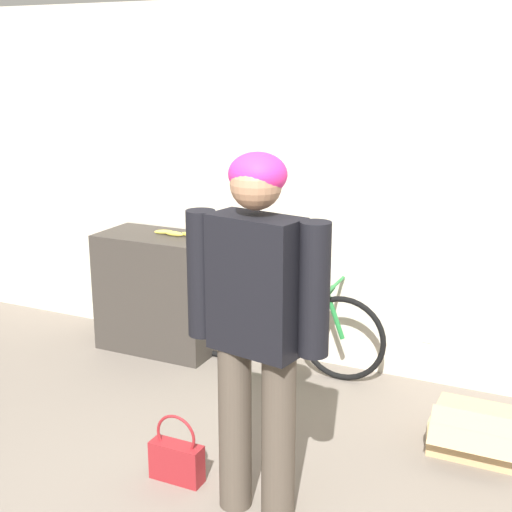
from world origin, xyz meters
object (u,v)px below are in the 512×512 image
Objects in this scene: banana at (174,233)px; cardboard_box at (478,432)px; person at (256,314)px; bicycle at (277,325)px; handbag at (177,459)px.

cardboard_box is (2.35, -0.54, -0.82)m from banana.
person is 1.12× the size of bicycle.
person is at bearing -130.29° from cardboard_box.
handbag is at bearing -88.01° from bicycle.
banana reaches higher than handbag.
bicycle is 4.56× the size of banana.
person is 3.55× the size of cardboard_box.
banana reaches higher than bicycle.
person is 1.69m from cardboard_box.
cardboard_box is (0.91, 1.07, -0.93)m from person.
bicycle is 3.16× the size of cardboard_box.
bicycle is 4.16× the size of handbag.
banana is (-1.44, 1.61, -0.12)m from person.
handbag is 0.76× the size of cardboard_box.
banana is at bearing 178.31° from bicycle.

